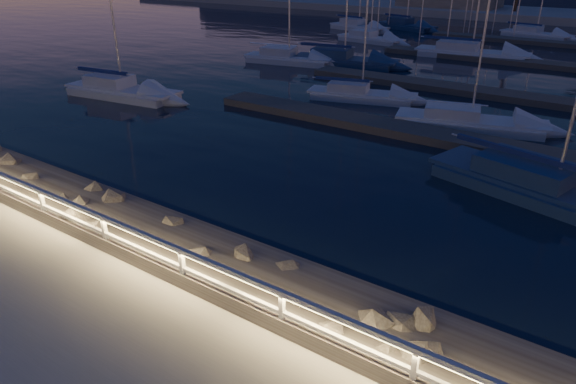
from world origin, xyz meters
name	(u,v)px	position (x,y,z in m)	size (l,w,h in m)	color
ground	(157,272)	(0.00, 0.00, 0.00)	(400.00, 400.00, 0.00)	#A7A296
harbor_water	(489,84)	(0.00, 31.22, -0.97)	(400.00, 440.00, 0.60)	black
guard_rail	(152,245)	(-0.07, 0.00, 0.77)	(44.11, 0.12, 1.06)	silver
riprap	(328,303)	(4.15, 1.73, -0.26)	(36.16, 3.09, 1.39)	slate
floating_docks	(495,73)	(0.00, 32.50, -0.40)	(22.00, 36.00, 0.40)	#554F47
sailboat_a	(120,89)	(-17.53, 12.71, -0.13)	(8.01, 3.41, 13.30)	silver
sailboat_b	(359,93)	(-4.98, 20.61, -0.21)	(6.78, 3.67, 11.14)	silver
sailboat_c	(467,120)	(2.17, 18.78, -0.19)	(7.69, 4.06, 12.57)	silver
sailboat_d	(549,187)	(7.24, 12.06, -0.16)	(9.51, 4.88, 15.50)	navy
sailboat_e	(287,58)	(-15.33, 27.68, -0.15)	(7.71, 3.66, 12.74)	silver
sailboat_f	(342,59)	(-11.23, 29.50, -0.14)	(8.70, 3.99, 14.33)	navy
sailboat_i	(358,26)	(-20.21, 49.09, -0.14)	(7.85, 3.81, 12.96)	silver
sailboat_j	(369,38)	(-14.95, 41.64, -0.18)	(7.32, 3.02, 12.12)	silver
sailboat_k	(469,52)	(-3.94, 38.73, -0.13)	(9.63, 3.95, 15.88)	silver
sailboat_m	(405,25)	(-16.00, 53.18, -0.14)	(7.97, 4.46, 13.17)	navy
sailboat_n	(534,33)	(-1.87, 54.76, -0.18)	(7.63, 3.83, 12.52)	silver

